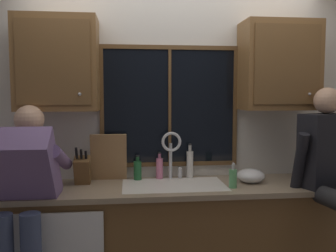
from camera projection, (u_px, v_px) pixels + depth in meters
back_wall at (171, 135)px, 3.18m from camera, size 5.45×0.12×2.55m
window_glass at (170, 106)px, 3.09m from camera, size 1.10×0.02×0.95m
window_frame_top at (170, 47)px, 3.04m from camera, size 1.17×0.02×0.04m
window_frame_bottom at (170, 164)px, 3.12m from camera, size 1.17×0.02×0.04m
window_frame_left at (102, 107)px, 3.02m from camera, size 0.03×0.02×0.95m
window_frame_right at (235, 106)px, 3.14m from camera, size 0.03×0.02×0.95m
window_mullion_center at (170, 106)px, 3.08m from camera, size 0.02×0.02×0.95m
lower_cabinet_run at (176, 244)px, 2.91m from camera, size 3.05×0.58×0.88m
countertop at (177, 188)px, 2.85m from camera, size 3.11×0.62×0.04m
upper_cabinet_left at (58, 64)px, 2.80m from camera, size 0.61×0.36×0.72m
upper_cabinet_right at (279, 66)px, 3.00m from camera, size 0.61×0.36×0.72m
sink at (174, 197)px, 2.86m from camera, size 0.80×0.46×0.21m
faucet at (172, 149)px, 3.01m from camera, size 0.18×0.09×0.40m
person_standing at (22, 195)px, 2.43m from camera, size 0.53×0.69×1.55m
person_sitting_on_counter at (332, 165)px, 2.70m from camera, size 0.54×0.65×1.26m
knife_block at (82, 171)px, 2.87m from camera, size 0.12×0.18×0.32m
cutting_board at (109, 157)px, 2.99m from camera, size 0.29×0.10×0.39m
mixing_bowl at (251, 176)px, 2.94m from camera, size 0.22×0.22×0.11m
soap_dispenser at (233, 178)px, 2.77m from camera, size 0.06×0.07×0.19m
bottle_green_glass at (160, 168)px, 3.06m from camera, size 0.06×0.06×0.23m
bottle_tall_clear at (190, 164)px, 3.09m from camera, size 0.06×0.06×0.29m
bottle_amber_small at (138, 170)px, 3.02m from camera, size 0.06×0.06×0.21m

